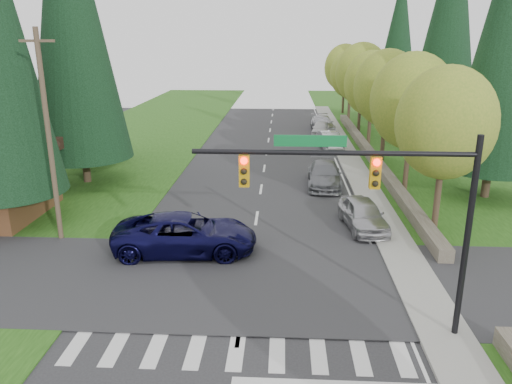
# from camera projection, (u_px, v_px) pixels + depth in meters

# --- Properties ---
(grass_east) EXTENTS (14.00, 110.00, 0.06)m
(grass_east) POSITION_uv_depth(u_px,v_px,m) (468.00, 197.00, 31.14)
(grass_east) COLOR #1F4813
(grass_east) RESTS_ON ground
(grass_west) EXTENTS (14.00, 110.00, 0.06)m
(grass_west) POSITION_uv_depth(u_px,v_px,m) (61.00, 190.00, 32.48)
(grass_west) COLOR #1F4813
(grass_west) RESTS_ON ground
(cross_street) EXTENTS (120.00, 8.00, 0.10)m
(cross_street) POSITION_uv_depth(u_px,v_px,m) (247.00, 281.00, 20.38)
(cross_street) COLOR #28282B
(cross_street) RESTS_ON ground
(sidewalk_east) EXTENTS (1.80, 80.00, 0.13)m
(sidewalk_east) POSITION_uv_depth(u_px,v_px,m) (365.00, 186.00, 33.36)
(sidewalk_east) COLOR gray
(sidewalk_east) RESTS_ON ground
(curb_east) EXTENTS (0.20, 80.00, 0.13)m
(curb_east) POSITION_uv_depth(u_px,v_px,m) (352.00, 185.00, 33.40)
(curb_east) COLOR gray
(curb_east) RESTS_ON ground
(stone_wall_north) EXTENTS (0.70, 40.00, 0.70)m
(stone_wall_north) POSITION_uv_depth(u_px,v_px,m) (371.00, 155.00, 40.81)
(stone_wall_north) COLOR #4C4438
(stone_wall_north) RESTS_ON ground
(traffic_signal) EXTENTS (8.70, 0.37, 6.80)m
(traffic_signal) POSITION_uv_depth(u_px,v_px,m) (379.00, 192.00, 15.34)
(traffic_signal) COLOR black
(traffic_signal) RESTS_ON ground
(utility_pole) EXTENTS (1.60, 0.24, 10.00)m
(utility_pole) POSITION_uv_depth(u_px,v_px,m) (49.00, 136.00, 23.16)
(utility_pole) COLOR #473828
(utility_pole) RESTS_ON ground
(decid_tree_0) EXTENTS (4.80, 4.80, 8.37)m
(decid_tree_0) POSITION_uv_depth(u_px,v_px,m) (446.00, 123.00, 23.97)
(decid_tree_0) COLOR #38281C
(decid_tree_0) RESTS_ON ground
(decid_tree_1) EXTENTS (5.20, 5.20, 8.80)m
(decid_tree_1) POSITION_uv_depth(u_px,v_px,m) (413.00, 101.00, 30.58)
(decid_tree_1) COLOR #38281C
(decid_tree_1) RESTS_ON ground
(decid_tree_2) EXTENTS (5.00, 5.00, 8.82)m
(decid_tree_2) POSITION_uv_depth(u_px,v_px,m) (387.00, 88.00, 37.23)
(decid_tree_2) COLOR #38281C
(decid_tree_2) RESTS_ON ground
(decid_tree_3) EXTENTS (5.00, 5.00, 8.55)m
(decid_tree_3) POSITION_uv_depth(u_px,v_px,m) (372.00, 84.00, 43.98)
(decid_tree_3) COLOR #38281C
(decid_tree_3) RESTS_ON ground
(decid_tree_4) EXTENTS (5.40, 5.40, 9.18)m
(decid_tree_4) POSITION_uv_depth(u_px,v_px,m) (362.00, 74.00, 50.53)
(decid_tree_4) COLOR #38281C
(decid_tree_4) RESTS_ON ground
(decid_tree_5) EXTENTS (4.80, 4.80, 8.30)m
(decid_tree_5) POSITION_uv_depth(u_px,v_px,m) (351.00, 74.00, 57.38)
(decid_tree_5) COLOR #38281C
(decid_tree_5) RESTS_ON ground
(decid_tree_6) EXTENTS (5.20, 5.20, 8.86)m
(decid_tree_6) POSITION_uv_depth(u_px,v_px,m) (345.00, 68.00, 63.95)
(decid_tree_6) COLOR #38281C
(decid_tree_6) RESTS_ON ground
(conifer_w_c) EXTENTS (6.46, 6.46, 20.80)m
(conifer_w_c) POSITION_uv_depth(u_px,v_px,m) (70.00, 8.00, 31.01)
(conifer_w_c) COLOR #38281C
(conifer_w_c) RESTS_ON ground
(conifer_w_e) EXTENTS (5.78, 5.78, 18.80)m
(conifer_w_e) POSITION_uv_depth(u_px,v_px,m) (78.00, 27.00, 37.13)
(conifer_w_e) COLOR #38281C
(conifer_w_e) RESTS_ON ground
(conifer_e_a) EXTENTS (5.44, 5.44, 17.80)m
(conifer_e_a) POSITION_uv_depth(u_px,v_px,m) (508.00, 33.00, 28.20)
(conifer_e_a) COLOR #38281C
(conifer_e_a) RESTS_ON ground
(conifer_e_b) EXTENTS (6.12, 6.12, 19.80)m
(conifer_e_b) POSITION_uv_depth(u_px,v_px,m) (449.00, 22.00, 41.21)
(conifer_e_b) COLOR #38281C
(conifer_e_b) RESTS_ON ground
(conifer_e_c) EXTENTS (5.10, 5.10, 16.80)m
(conifer_e_c) POSITION_uv_depth(u_px,v_px,m) (399.00, 40.00, 55.06)
(conifer_e_c) COLOR #38281C
(conifer_e_c) RESTS_ON ground
(suv_navy) EXTENTS (6.74, 3.50, 1.81)m
(suv_navy) POSITION_uv_depth(u_px,v_px,m) (185.00, 234.00, 22.89)
(suv_navy) COLOR #0B0A35
(suv_navy) RESTS_ON ground
(parked_car_a) EXTENTS (2.45, 4.78, 1.56)m
(parked_car_a) POSITION_uv_depth(u_px,v_px,m) (363.00, 214.00, 25.83)
(parked_car_a) COLOR #ADACB1
(parked_car_a) RESTS_ON ground
(parked_car_b) EXTENTS (2.42, 5.44, 1.55)m
(parked_car_b) POSITION_uv_depth(u_px,v_px,m) (324.00, 175.00, 33.28)
(parked_car_b) COLOR slate
(parked_car_b) RESTS_ON ground
(parked_car_c) EXTENTS (2.20, 4.78, 1.52)m
(parked_car_c) POSITION_uv_depth(u_px,v_px,m) (330.00, 141.00, 44.43)
(parked_car_c) COLOR #B4B5B9
(parked_car_c) RESTS_ON ground
(parked_car_d) EXTENTS (2.19, 4.32, 1.41)m
(parked_car_d) POSITION_uv_depth(u_px,v_px,m) (321.00, 129.00, 50.63)
(parked_car_d) COLOR silver
(parked_car_d) RESTS_ON ground
(parked_car_e) EXTENTS (2.54, 5.50, 1.56)m
(parked_car_e) POSITION_uv_depth(u_px,v_px,m) (322.00, 123.00, 53.24)
(parked_car_e) COLOR #AEAEB3
(parked_car_e) RESTS_ON ground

